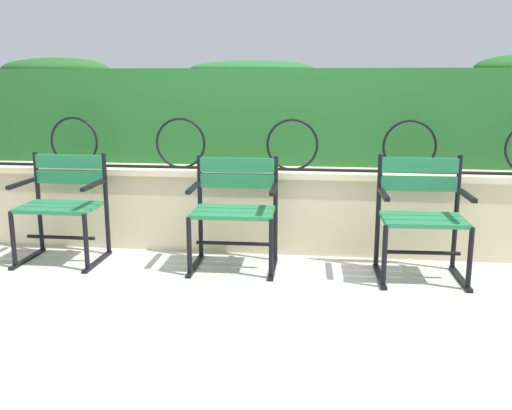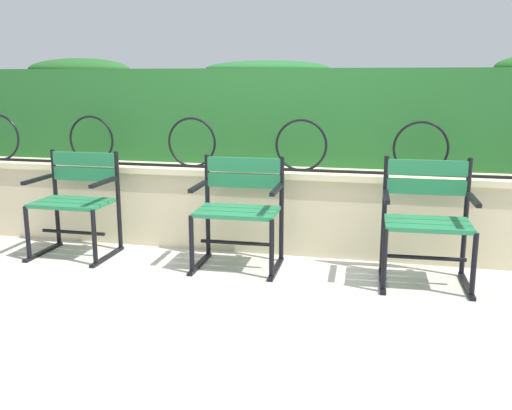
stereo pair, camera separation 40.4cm
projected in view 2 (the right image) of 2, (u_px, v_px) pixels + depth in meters
ground_plane at (252, 286)px, 4.03m from camera, size 60.00×60.00×0.00m
stone_wall at (278, 209)px, 4.85m from camera, size 6.52×0.41×0.68m
iron_arch_fence at (250, 147)px, 4.71m from camera, size 6.00×0.02×0.42m
hedge_row at (286, 112)px, 5.07m from camera, size 6.39×0.46×0.92m
park_chair_left at (76, 199)px, 4.70m from camera, size 0.62×0.52×0.83m
park_chair_centre at (239, 207)px, 4.40m from camera, size 0.65×0.54×0.83m
park_chair_right at (427, 218)px, 4.03m from camera, size 0.63×0.55×0.87m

